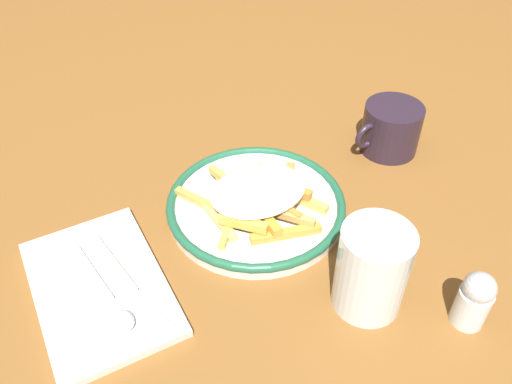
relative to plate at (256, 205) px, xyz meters
name	(u,v)px	position (x,y,z in m)	size (l,w,h in m)	color
ground_plane	(256,212)	(0.00, 0.00, -0.01)	(2.60, 2.60, 0.00)	brown
plate	(256,205)	(0.00, 0.00, 0.00)	(0.25, 0.25, 0.02)	silver
fries_heap	(258,195)	(0.00, 0.01, 0.03)	(0.17, 0.18, 0.04)	gold
napkin	(100,287)	(0.23, 0.02, -0.01)	(0.15, 0.23, 0.01)	silver
fork	(125,280)	(0.20, 0.03, 0.00)	(0.04, 0.18, 0.01)	silver
spoon	(111,301)	(0.23, 0.06, 0.00)	(0.03, 0.15, 0.01)	silver
water_glass	(372,269)	(-0.03, 0.20, 0.04)	(0.08, 0.08, 0.11)	silver
coffee_mug	(391,129)	(-0.26, -0.02, 0.03)	(0.12, 0.09, 0.08)	#2B1E2C
salt_shaker	(475,299)	(-0.12, 0.28, 0.03)	(0.04, 0.04, 0.08)	silver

